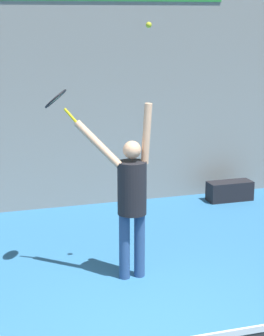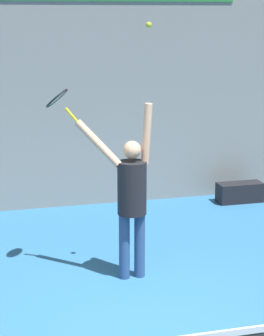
# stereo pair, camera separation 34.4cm
# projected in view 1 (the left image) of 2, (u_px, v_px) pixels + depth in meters

# --- Properties ---
(back_wall) EXTENTS (18.00, 0.10, 5.00)m
(back_wall) POSITION_uv_depth(u_px,v_px,m) (62.00, 54.00, 9.52)
(back_wall) COLOR gray
(back_wall) RESTS_ON ground_plane
(tennis_player) EXTENTS (0.87, 0.56, 2.12)m
(tennis_player) POSITION_uv_depth(u_px,v_px,m) (131.00, 194.00, 7.12)
(tennis_player) COLOR #2D4C7F
(tennis_player) RESTS_ON ground_plane
(tennis_racket) EXTENTS (0.42, 0.40, 0.40)m
(tennis_racket) POSITION_uv_depth(u_px,v_px,m) (57.00, 100.00, 7.03)
(tennis_racket) COLOR yellow
(tennis_ball) EXTENTS (0.07, 0.07, 0.07)m
(tennis_ball) POSITION_uv_depth(u_px,v_px,m) (149.00, 25.00, 6.66)
(tennis_ball) COLOR #CCDB2D
(equipment_bag) EXTENTS (0.77, 0.31, 0.33)m
(equipment_bag) POSITION_uv_depth(u_px,v_px,m) (230.00, 191.00, 10.39)
(equipment_bag) COLOR black
(equipment_bag) RESTS_ON ground_plane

